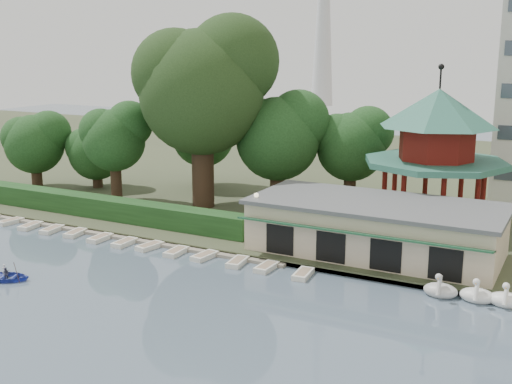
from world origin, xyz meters
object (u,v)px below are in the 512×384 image
Objects in this scene: boathouse at (375,227)px; big_tree at (204,82)px; dock at (105,233)px; pavilion at (436,143)px; rowboat_with_passengers at (5,273)px.

boathouse is 1.02× the size of big_tree.
boathouse is at bearing -18.26° from big_tree.
big_tree is (-18.84, 6.22, 9.92)m from boathouse.
dock is 29.14m from pavilion.
big_tree is at bearing -169.64° from pavilion.
big_tree reaches higher than pavilion.
rowboat_with_passengers is (-22.73, -26.42, -7.00)m from pavilion.
big_tree reaches higher than rowboat_with_passengers.
rowboat_with_passengers is (-1.89, -22.61, -11.81)m from big_tree.
pavilion reaches higher than dock.
boathouse is 22.18m from big_tree.
dock is 1.87× the size of big_tree.
pavilion is 2.42× the size of rowboat_with_passengers.
boathouse is 11.43m from pavilion.
dock is at bearing -106.04° from big_tree.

